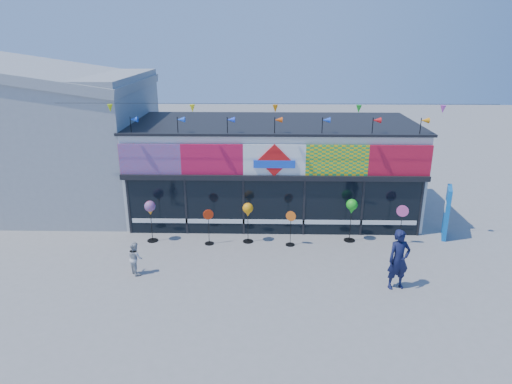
{
  "coord_description": "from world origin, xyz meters",
  "views": [
    {
      "loc": [
        -0.34,
        -13.52,
        7.64
      ],
      "look_at": [
        -0.67,
        2.0,
        2.28
      ],
      "focal_mm": 32.0,
      "sensor_mm": 36.0,
      "label": 1
    }
  ],
  "objects_px": {
    "blue_sign": "(447,212)",
    "spinner_0": "(150,209)",
    "spinner_3": "(291,227)",
    "child": "(135,258)",
    "spinner_2": "(248,211)",
    "spinner_5": "(401,224)",
    "spinner_1": "(209,226)",
    "adult_man": "(399,260)",
    "spinner_4": "(352,208)"
  },
  "relations": [
    {
      "from": "blue_sign",
      "to": "adult_man",
      "type": "relative_size",
      "value": 1.05
    },
    {
      "from": "spinner_4",
      "to": "child",
      "type": "distance_m",
      "value": 8.18
    },
    {
      "from": "spinner_1",
      "to": "adult_man",
      "type": "bearing_deg",
      "value": -25.95
    },
    {
      "from": "spinner_5",
      "to": "child",
      "type": "relative_size",
      "value": 1.4
    },
    {
      "from": "spinner_0",
      "to": "child",
      "type": "height_order",
      "value": "spinner_0"
    },
    {
      "from": "spinner_3",
      "to": "spinner_4",
      "type": "relative_size",
      "value": 0.81
    },
    {
      "from": "spinner_2",
      "to": "child",
      "type": "relative_size",
      "value": 1.41
    },
    {
      "from": "spinner_1",
      "to": "spinner_4",
      "type": "distance_m",
      "value": 5.52
    },
    {
      "from": "spinner_1",
      "to": "adult_man",
      "type": "height_order",
      "value": "adult_man"
    },
    {
      "from": "blue_sign",
      "to": "spinner_3",
      "type": "height_order",
      "value": "blue_sign"
    },
    {
      "from": "spinner_4",
      "to": "spinner_0",
      "type": "bearing_deg",
      "value": -178.6
    },
    {
      "from": "child",
      "to": "spinner_0",
      "type": "bearing_deg",
      "value": -37.92
    },
    {
      "from": "spinner_4",
      "to": "child",
      "type": "xyz_separation_m",
      "value": [
        -7.66,
        -2.74,
        -0.81
      ]
    },
    {
      "from": "spinner_2",
      "to": "spinner_5",
      "type": "xyz_separation_m",
      "value": [
        5.83,
        -0.11,
        -0.44
      ]
    },
    {
      "from": "blue_sign",
      "to": "child",
      "type": "bearing_deg",
      "value": -145.24
    },
    {
      "from": "spinner_0",
      "to": "spinner_1",
      "type": "bearing_deg",
      "value": -5.52
    },
    {
      "from": "blue_sign",
      "to": "spinner_4",
      "type": "xyz_separation_m",
      "value": [
        -3.83,
        -0.47,
        0.34
      ]
    },
    {
      "from": "blue_sign",
      "to": "child",
      "type": "relative_size",
      "value": 1.81
    },
    {
      "from": "spinner_5",
      "to": "spinner_0",
      "type": "bearing_deg",
      "value": 179.39
    },
    {
      "from": "spinner_1",
      "to": "child",
      "type": "xyz_separation_m",
      "value": [
        -2.2,
        -2.34,
        -0.18
      ]
    },
    {
      "from": "spinner_0",
      "to": "spinner_5",
      "type": "xyz_separation_m",
      "value": [
        9.57,
        -0.1,
        -0.49
      ]
    },
    {
      "from": "spinner_3",
      "to": "spinner_4",
      "type": "xyz_separation_m",
      "value": [
        2.34,
        0.45,
        0.65
      ]
    },
    {
      "from": "spinner_4",
      "to": "child",
      "type": "relative_size",
      "value": 1.51
    },
    {
      "from": "child",
      "to": "spinner_4",
      "type": "bearing_deg",
      "value": -109.43
    },
    {
      "from": "spinner_2",
      "to": "spinner_0",
      "type": "bearing_deg",
      "value": -179.92
    },
    {
      "from": "spinner_0",
      "to": "spinner_1",
      "type": "relative_size",
      "value": 1.18
    },
    {
      "from": "spinner_0",
      "to": "spinner_3",
      "type": "height_order",
      "value": "spinner_0"
    },
    {
      "from": "blue_sign",
      "to": "spinner_0",
      "type": "distance_m",
      "value": 11.57
    },
    {
      "from": "spinner_0",
      "to": "spinner_4",
      "type": "bearing_deg",
      "value": 1.4
    },
    {
      "from": "spinner_2",
      "to": "adult_man",
      "type": "height_order",
      "value": "adult_man"
    },
    {
      "from": "spinner_3",
      "to": "child",
      "type": "bearing_deg",
      "value": -156.62
    },
    {
      "from": "spinner_2",
      "to": "spinner_4",
      "type": "distance_m",
      "value": 3.98
    },
    {
      "from": "spinner_1",
      "to": "blue_sign",
      "type": "bearing_deg",
      "value": 5.38
    },
    {
      "from": "spinner_3",
      "to": "adult_man",
      "type": "bearing_deg",
      "value": -43.42
    },
    {
      "from": "spinner_3",
      "to": "child",
      "type": "xyz_separation_m",
      "value": [
        -5.32,
        -2.3,
        -0.16
      ]
    },
    {
      "from": "spinner_1",
      "to": "spinner_4",
      "type": "bearing_deg",
      "value": 4.25
    },
    {
      "from": "spinner_3",
      "to": "adult_man",
      "type": "height_order",
      "value": "adult_man"
    },
    {
      "from": "spinner_0",
      "to": "spinner_4",
      "type": "xyz_separation_m",
      "value": [
        7.71,
        0.19,
        0.05
      ]
    },
    {
      "from": "spinner_5",
      "to": "child",
      "type": "distance_m",
      "value": 9.83
    },
    {
      "from": "blue_sign",
      "to": "spinner_0",
      "type": "height_order",
      "value": "blue_sign"
    },
    {
      "from": "spinner_1",
      "to": "child",
      "type": "distance_m",
      "value": 3.21
    },
    {
      "from": "spinner_4",
      "to": "spinner_1",
      "type": "bearing_deg",
      "value": -175.75
    },
    {
      "from": "blue_sign",
      "to": "spinner_1",
      "type": "height_order",
      "value": "blue_sign"
    },
    {
      "from": "spinner_5",
      "to": "spinner_1",
      "type": "bearing_deg",
      "value": -179.09
    },
    {
      "from": "spinner_2",
      "to": "spinner_3",
      "type": "height_order",
      "value": "spinner_2"
    },
    {
      "from": "spinner_4",
      "to": "child",
      "type": "height_order",
      "value": "spinner_4"
    },
    {
      "from": "spinner_1",
      "to": "adult_man",
      "type": "distance_m",
      "value": 7.06
    },
    {
      "from": "spinner_1",
      "to": "spinner_5",
      "type": "distance_m",
      "value": 7.32
    },
    {
      "from": "spinner_3",
      "to": "spinner_0",
      "type": "bearing_deg",
      "value": 177.27
    },
    {
      "from": "spinner_1",
      "to": "adult_man",
      "type": "xyz_separation_m",
      "value": [
        6.34,
        -3.09,
        0.24
      ]
    }
  ]
}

